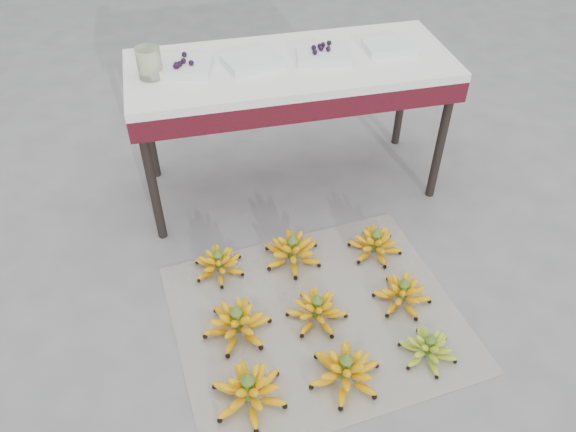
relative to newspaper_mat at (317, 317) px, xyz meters
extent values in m
plane|color=slate|center=(0.01, 0.03, 0.00)|extent=(60.00, 60.00, 0.00)
cube|color=white|center=(0.00, 0.00, 0.00)|extent=(1.35, 1.17, 0.01)
ellipsoid|color=#FFBD03|center=(-0.37, -0.33, 0.05)|extent=(0.38, 0.38, 0.09)
ellipsoid|color=#FFBD03|center=(-0.37, -0.33, 0.09)|extent=(0.27, 0.27, 0.07)
ellipsoid|color=#FFBD03|center=(-0.37, -0.33, 0.12)|extent=(0.18, 0.18, 0.06)
cylinder|color=#4A6C22|center=(-0.37, -0.33, 0.09)|extent=(0.05, 0.05, 0.12)
cone|color=#4A6C22|center=(-0.37, -0.33, 0.16)|extent=(0.06, 0.06, 0.04)
ellipsoid|color=#FFBD03|center=(0.03, -0.33, 0.05)|extent=(0.30, 0.30, 0.09)
ellipsoid|color=#FFBD03|center=(0.03, -0.33, 0.09)|extent=(0.21, 0.21, 0.07)
ellipsoid|color=#FFBD03|center=(0.03, -0.33, 0.12)|extent=(0.14, 0.14, 0.05)
cylinder|color=#4A6C22|center=(0.03, -0.33, 0.09)|extent=(0.05, 0.05, 0.12)
cone|color=#4A6C22|center=(0.03, -0.33, 0.16)|extent=(0.06, 0.06, 0.04)
ellipsoid|color=#8CBF26|center=(0.40, -0.30, 0.04)|extent=(0.32, 0.32, 0.07)
ellipsoid|color=#8CBF26|center=(0.40, -0.30, 0.07)|extent=(0.22, 0.22, 0.05)
ellipsoid|color=#8CBF26|center=(0.40, -0.30, 0.10)|extent=(0.15, 0.15, 0.04)
cylinder|color=#4A6C22|center=(0.40, -0.30, 0.07)|extent=(0.04, 0.04, 0.10)
cone|color=#4A6C22|center=(0.40, -0.30, 0.13)|extent=(0.05, 0.05, 0.04)
ellipsoid|color=#FFBD03|center=(-0.36, 0.00, 0.05)|extent=(0.34, 0.34, 0.09)
ellipsoid|color=#FFBD03|center=(-0.36, 0.00, 0.08)|extent=(0.24, 0.24, 0.07)
ellipsoid|color=#FFBD03|center=(-0.36, 0.00, 0.12)|extent=(0.15, 0.15, 0.05)
cylinder|color=#4A6C22|center=(-0.36, 0.00, 0.08)|extent=(0.05, 0.05, 0.12)
cone|color=#4A6C22|center=(-0.36, 0.00, 0.16)|extent=(0.06, 0.06, 0.04)
ellipsoid|color=#FFBD03|center=(0.00, -0.01, 0.04)|extent=(0.34, 0.34, 0.08)
ellipsoid|color=#FFBD03|center=(0.00, -0.01, 0.08)|extent=(0.24, 0.24, 0.06)
ellipsoid|color=#FFBD03|center=(0.00, -0.01, 0.11)|extent=(0.15, 0.15, 0.05)
cylinder|color=#4A6C22|center=(0.00, -0.01, 0.08)|extent=(0.04, 0.04, 0.11)
cone|color=#4A6C22|center=(0.00, -0.01, 0.15)|extent=(0.05, 0.05, 0.04)
ellipsoid|color=#FFBD03|center=(0.40, 0.00, 0.04)|extent=(0.34, 0.34, 0.08)
ellipsoid|color=#FFBD03|center=(0.40, 0.00, 0.08)|extent=(0.24, 0.24, 0.06)
ellipsoid|color=#FFBD03|center=(0.40, 0.00, 0.11)|extent=(0.16, 0.16, 0.05)
cylinder|color=#4A6C22|center=(0.40, 0.00, 0.08)|extent=(0.04, 0.04, 0.11)
cone|color=#4A6C22|center=(0.40, 0.00, 0.14)|extent=(0.05, 0.05, 0.04)
ellipsoid|color=#FFBD03|center=(-0.39, 0.38, 0.04)|extent=(0.33, 0.33, 0.07)
ellipsoid|color=#FFBD03|center=(-0.39, 0.38, 0.07)|extent=(0.23, 0.23, 0.05)
ellipsoid|color=#FFBD03|center=(-0.39, 0.38, 0.10)|extent=(0.15, 0.15, 0.05)
cylinder|color=#4A6C22|center=(-0.39, 0.38, 0.07)|extent=(0.04, 0.04, 0.10)
cone|color=#4A6C22|center=(-0.39, 0.38, 0.14)|extent=(0.05, 0.05, 0.04)
ellipsoid|color=#FFBD03|center=(-0.02, 0.37, 0.05)|extent=(0.36, 0.36, 0.08)
ellipsoid|color=#FFBD03|center=(-0.02, 0.37, 0.08)|extent=(0.25, 0.25, 0.06)
ellipsoid|color=#FFBD03|center=(-0.02, 0.37, 0.12)|extent=(0.17, 0.17, 0.05)
cylinder|color=#4A6C22|center=(-0.02, 0.37, 0.08)|extent=(0.05, 0.05, 0.12)
cone|color=#4A6C22|center=(-0.02, 0.37, 0.16)|extent=(0.06, 0.06, 0.04)
ellipsoid|color=#FFBD03|center=(0.39, 0.33, 0.04)|extent=(0.35, 0.35, 0.08)
ellipsoid|color=#FFBD03|center=(0.39, 0.33, 0.08)|extent=(0.24, 0.24, 0.06)
ellipsoid|color=#FFBD03|center=(0.39, 0.33, 0.11)|extent=(0.16, 0.16, 0.05)
cylinder|color=#4A6C22|center=(0.39, 0.33, 0.08)|extent=(0.04, 0.04, 0.11)
cone|color=#4A6C22|center=(0.39, 0.33, 0.14)|extent=(0.05, 0.05, 0.04)
cylinder|color=black|center=(-0.64, 0.70, 0.36)|extent=(0.05, 0.05, 0.73)
cylinder|color=black|center=(0.85, 0.70, 0.36)|extent=(0.05, 0.05, 0.73)
cylinder|color=black|center=(-0.64, 1.23, 0.36)|extent=(0.05, 0.05, 0.73)
cylinder|color=black|center=(0.85, 1.23, 0.36)|extent=(0.05, 0.05, 0.73)
cube|color=#540F1C|center=(0.10, 0.96, 0.67)|extent=(1.60, 0.64, 0.11)
cube|color=white|center=(0.10, 0.96, 0.74)|extent=(1.60, 0.64, 0.04)
cube|color=silver|center=(-0.41, 0.98, 0.79)|extent=(0.31, 0.25, 0.04)
sphere|color=black|center=(-0.41, 0.97, 0.82)|extent=(0.03, 0.03, 0.03)
sphere|color=black|center=(-0.45, 0.93, 0.82)|extent=(0.03, 0.03, 0.03)
sphere|color=black|center=(-0.44, 0.93, 0.82)|extent=(0.03, 0.03, 0.03)
sphere|color=black|center=(-0.44, 0.94, 0.82)|extent=(0.03, 0.03, 0.03)
sphere|color=black|center=(-0.38, 0.94, 0.82)|extent=(0.03, 0.03, 0.03)
sphere|color=black|center=(-0.43, 0.95, 0.82)|extent=(0.03, 0.03, 0.03)
sphere|color=black|center=(-0.40, 1.04, 0.82)|extent=(0.03, 0.03, 0.03)
cube|color=silver|center=(-0.08, 0.97, 0.79)|extent=(0.31, 0.25, 0.04)
cube|color=silver|center=(0.26, 0.95, 0.79)|extent=(0.29, 0.23, 0.04)
sphere|color=black|center=(0.31, 1.00, 0.82)|extent=(0.03, 0.03, 0.03)
sphere|color=black|center=(0.21, 0.93, 0.82)|extent=(0.03, 0.03, 0.03)
sphere|color=black|center=(0.27, 0.99, 0.82)|extent=(0.03, 0.03, 0.03)
sphere|color=black|center=(0.25, 0.96, 0.82)|extent=(0.03, 0.03, 0.03)
sphere|color=black|center=(0.29, 0.94, 0.82)|extent=(0.03, 0.03, 0.03)
sphere|color=black|center=(0.25, 0.98, 0.82)|extent=(0.03, 0.03, 0.03)
sphere|color=black|center=(0.22, 0.97, 0.82)|extent=(0.03, 0.03, 0.03)
cube|color=silver|center=(0.61, 0.97, 0.78)|extent=(0.25, 0.18, 0.04)
cylinder|color=beige|center=(-0.56, 0.96, 0.84)|extent=(0.15, 0.15, 0.14)
camera|label=1|loc=(-0.48, -1.50, 2.03)|focal=35.00mm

